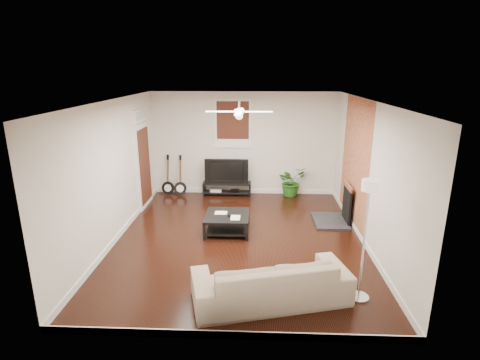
{
  "coord_description": "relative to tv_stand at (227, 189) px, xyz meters",
  "views": [
    {
      "loc": [
        0.31,
        -7.08,
        3.37
      ],
      "look_at": [
        0.0,
        0.4,
        1.15
      ],
      "focal_mm": 28.13,
      "sensor_mm": 36.0,
      "label": 1
    }
  ],
  "objects": [
    {
      "name": "coffee_table",
      "position": [
        0.19,
        -2.42,
        0.01
      ],
      "size": [
        0.93,
        0.93,
        0.39
      ],
      "primitive_type": "cube",
      "rotation": [
        0.0,
        0.0,
        -0.0
      ],
      "color": "black",
      "rests_on": "floor"
    },
    {
      "name": "floor_lamp",
      "position": [
        2.38,
        -4.78,
        0.76
      ],
      "size": [
        0.38,
        0.38,
        1.9
      ],
      "primitive_type": null,
      "rotation": [
        0.0,
        0.0,
        0.25
      ],
      "color": "silver",
      "rests_on": "floor"
    },
    {
      "name": "tv",
      "position": [
        0.0,
        0.02,
        0.53
      ],
      "size": [
        1.18,
        0.15,
        0.68
      ],
      "primitive_type": "imported",
      "color": "black",
      "rests_on": "tv_stand"
    },
    {
      "name": "ceiling_fan",
      "position": [
        0.46,
        -2.78,
        2.42
      ],
      "size": [
        1.24,
        1.24,
        0.32
      ],
      "primitive_type": null,
      "color": "white",
      "rests_on": "ceiling"
    },
    {
      "name": "potted_plant",
      "position": [
        1.76,
        0.04,
        0.23
      ],
      "size": [
        0.97,
        0.94,
        0.83
      ],
      "primitive_type": "imported",
      "rotation": [
        0.0,
        0.0,
        0.57
      ],
      "color": "#24611B",
      "rests_on": "floor"
    },
    {
      "name": "window_back",
      "position": [
        0.16,
        0.19,
        1.77
      ],
      "size": [
        1.0,
        0.06,
        1.3
      ],
      "primitive_type": "cube",
      "color": "#37160F",
      "rests_on": "wall_back"
    },
    {
      "name": "brick_accent",
      "position": [
        2.95,
        -1.78,
        1.22
      ],
      "size": [
        0.02,
        2.2,
        2.8
      ],
      "primitive_type": "cube",
      "color": "#A55A35",
      "rests_on": "floor"
    },
    {
      "name": "tv_stand",
      "position": [
        0.0,
        0.0,
        0.0
      ],
      "size": [
        1.32,
        0.35,
        0.37
      ],
      "primitive_type": "cube",
      "color": "black",
      "rests_on": "floor"
    },
    {
      "name": "guitar_left",
      "position": [
        -1.64,
        -0.03,
        0.38
      ],
      "size": [
        0.37,
        0.28,
        1.12
      ],
      "primitive_type": null,
      "rotation": [
        0.0,
        0.0,
        -0.11
      ],
      "color": "black",
      "rests_on": "floor"
    },
    {
      "name": "door_left",
      "position": [
        -2.0,
        -0.88,
        1.07
      ],
      "size": [
        0.08,
        1.0,
        2.5
      ],
      "primitive_type": "cube",
      "color": "white",
      "rests_on": "wall_left"
    },
    {
      "name": "guitar_right",
      "position": [
        -1.29,
        -0.06,
        0.38
      ],
      "size": [
        0.35,
        0.25,
        1.12
      ],
      "primitive_type": null,
      "rotation": [
        0.0,
        0.0,
        -0.0
      ],
      "color": "black",
      "rests_on": "floor"
    },
    {
      "name": "fireplace",
      "position": [
        2.66,
        -1.78,
        0.28
      ],
      "size": [
        0.8,
        1.1,
        0.92
      ],
      "primitive_type": "cube",
      "color": "black",
      "rests_on": "floor"
    },
    {
      "name": "sofa",
      "position": [
        1.03,
        -4.88,
        0.16
      ],
      "size": [
        2.48,
        1.46,
        0.68
      ],
      "primitive_type": "imported",
      "rotation": [
        0.0,
        0.0,
        3.39
      ],
      "color": "tan",
      "rests_on": "floor"
    },
    {
      "name": "room",
      "position": [
        0.46,
        -2.78,
        1.22
      ],
      "size": [
        5.01,
        6.01,
        2.81
      ],
      "color": "black",
      "rests_on": "ground"
    }
  ]
}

